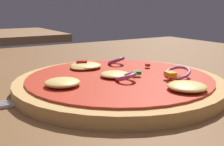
{
  "coord_description": "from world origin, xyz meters",
  "views": [
    {
      "loc": [
        -0.19,
        -0.33,
        0.15
      ],
      "look_at": [
        0.03,
        0.03,
        0.05
      ],
      "focal_mm": 46.6,
      "sensor_mm": 36.0,
      "label": 1
    }
  ],
  "objects": [
    {
      "name": "dining_table",
      "position": [
        0.0,
        0.0,
        0.02
      ],
      "size": [
        1.22,
        1.07,
        0.03
      ],
      "color": "brown",
      "rests_on": "ground"
    },
    {
      "name": "pizza",
      "position": [
        0.03,
        0.01,
        0.04
      ],
      "size": [
        0.3,
        0.3,
        0.03
      ],
      "color": "tan",
      "rests_on": "dining_table"
    }
  ]
}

